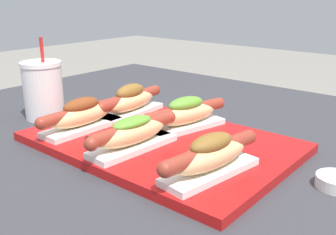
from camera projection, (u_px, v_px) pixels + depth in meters
The scene contains 8 objects.
serving_tray at pixel (162, 142), 0.81m from camera, with size 0.52×0.35×0.02m.
hot_dog_0 at pixel (82, 115), 0.84m from camera, with size 0.06×0.22×0.07m.
hot_dog_1 at pixel (133, 133), 0.74m from camera, with size 0.07×0.22×0.06m.
hot_dog_2 at pixel (211, 156), 0.64m from camera, with size 0.09×0.22×0.07m.
hot_dog_3 at pixel (130, 101), 0.95m from camera, with size 0.07×0.22×0.08m.
hot_dog_4 at pixel (186, 114), 0.85m from camera, with size 0.10×0.22×0.07m.
sauce_bowl at pixel (336, 181), 0.64m from camera, with size 0.07×0.07×0.02m.
drink_cup at pixel (43, 90), 0.97m from camera, with size 0.10×0.10×0.20m.
Camera 1 is at (0.50, -0.62, 1.00)m, focal length 42.00 mm.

